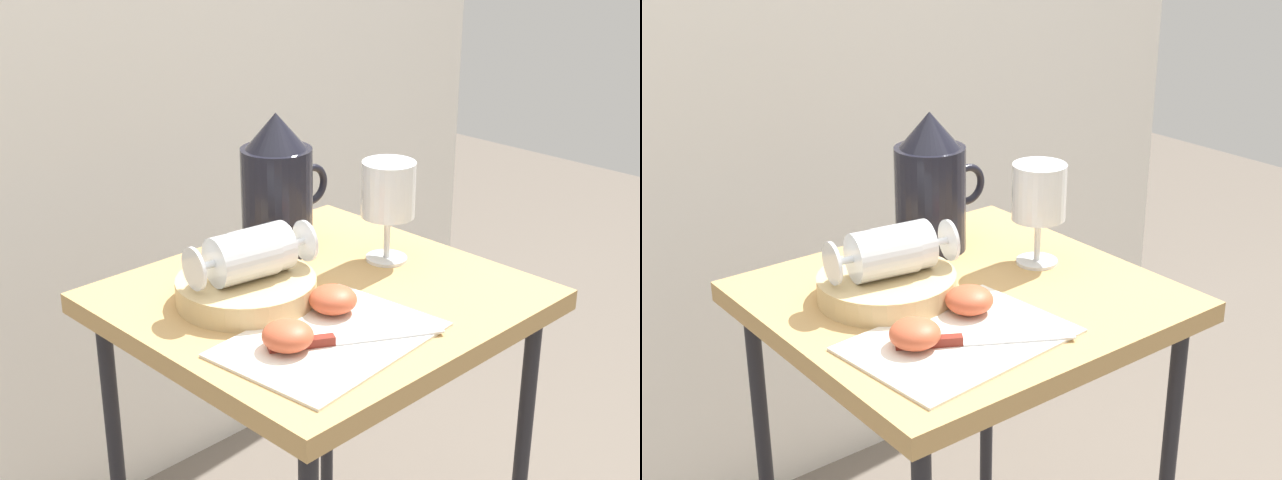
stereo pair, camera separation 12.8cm
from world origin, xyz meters
TOP-DOWN VIEW (x-y plane):
  - curtain_drape at (0.00, 0.69)m, footprint 2.40×0.03m
  - table at (0.00, 0.00)m, footprint 0.54×0.51m
  - linen_napkin at (-0.09, -0.11)m, footprint 0.29×0.22m
  - basket_tray at (-0.09, 0.05)m, footprint 0.20×0.20m
  - pitcher at (0.06, 0.16)m, footprint 0.16×0.11m
  - wine_glass_upright at (0.16, 0.01)m, footprint 0.08×0.08m
  - wine_glass_tipped_near at (-0.08, 0.05)m, footprint 0.15×0.08m
  - wine_glass_tipped_far at (-0.10, 0.05)m, footprint 0.16×0.09m
  - apple_half_left at (-0.15, -0.10)m, footprint 0.07×0.07m
  - apple_half_right at (-0.04, -0.06)m, footprint 0.07×0.07m
  - knife at (-0.10, -0.13)m, footprint 0.21×0.13m

SIDE VIEW (x-z plane):
  - table at x=0.00m, z-range 0.29..1.03m
  - linen_napkin at x=-0.09m, z-range 0.73..0.74m
  - knife at x=-0.10m, z-range 0.74..0.75m
  - basket_tray at x=-0.09m, z-range 0.73..0.77m
  - apple_half_left at x=-0.15m, z-range 0.74..0.77m
  - apple_half_right at x=-0.04m, z-range 0.74..0.77m
  - wine_glass_tipped_near at x=-0.08m, z-range 0.77..0.84m
  - wine_glass_tipped_far at x=-0.10m, z-range 0.77..0.84m
  - pitcher at x=0.06m, z-range 0.71..0.94m
  - wine_glass_upright at x=0.16m, z-range 0.76..0.92m
  - curtain_drape at x=0.00m, z-range 0.00..1.96m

